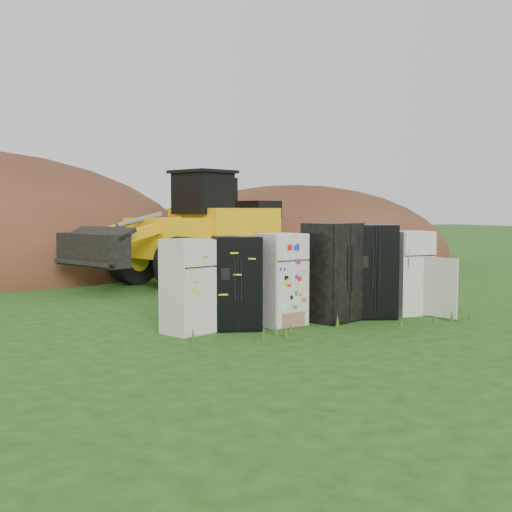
{
  "coord_description": "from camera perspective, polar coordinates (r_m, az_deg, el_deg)",
  "views": [
    {
      "loc": [
        -6.27,
        -10.55,
        2.19
      ],
      "look_at": [
        -0.17,
        2.0,
        1.16
      ],
      "focal_mm": 45.0,
      "sensor_mm": 36.0,
      "label": 1
    }
  ],
  "objects": [
    {
      "name": "fridge_dark_mid",
      "position": [
        12.58,
        6.8,
        -1.43
      ],
      "size": [
        1.18,
        1.07,
        1.92
      ],
      "primitive_type": null,
      "rotation": [
        0.0,
        0.0,
        0.32
      ],
      "color": "black",
      "rests_on": "ground"
    },
    {
      "name": "fridge_black_right",
      "position": [
        13.12,
        10.18,
        -1.34
      ],
      "size": [
        1.17,
        1.08,
        1.87
      ],
      "primitive_type": null,
      "rotation": [
        0.0,
        0.0,
        -0.4
      ],
      "color": "black",
      "rests_on": "ground"
    },
    {
      "name": "fridge_sticker",
      "position": [
        12.06,
        2.22,
        -2.1
      ],
      "size": [
        0.88,
        0.83,
        1.73
      ],
      "primitive_type": null,
      "rotation": [
        0.0,
        0.0,
        0.17
      ],
      "color": "white",
      "rests_on": "ground"
    },
    {
      "name": "wheel_loader",
      "position": [
        18.66,
        -6.63,
        2.57
      ],
      "size": [
        7.43,
        5.09,
        3.33
      ],
      "primitive_type": null,
      "rotation": [
        0.0,
        0.0,
        0.37
      ],
      "color": "#FCA910",
      "rests_on": "ground"
    },
    {
      "name": "dirt_mound_back",
      "position": [
        29.05,
        -15.64,
        -0.28
      ],
      "size": [
        15.61,
        10.4,
        5.12
      ],
      "primitive_type": "ellipsoid",
      "color": "#462416",
      "rests_on": "ground"
    },
    {
      "name": "ground",
      "position": [
        12.47,
        4.76,
        -5.92
      ],
      "size": [
        120.0,
        120.0,
        0.0
      ],
      "primitive_type": "plane",
      "color": "#184512",
      "rests_on": "ground"
    },
    {
      "name": "fridge_black_side",
      "position": [
        11.66,
        -1.77,
        -2.4
      ],
      "size": [
        1.06,
        0.95,
        1.69
      ],
      "primitive_type": null,
      "rotation": [
        0.0,
        0.0,
        -0.34
      ],
      "color": "black",
      "rests_on": "ground"
    },
    {
      "name": "fridge_leftmost",
      "position": [
        11.32,
        -6.12,
        -2.7
      ],
      "size": [
        0.93,
        0.91,
        1.66
      ],
      "primitive_type": null,
      "rotation": [
        0.0,
        0.0,
        0.35
      ],
      "color": "silver",
      "rests_on": "ground"
    },
    {
      "name": "dirt_mound_right",
      "position": [
        25.9,
        3.58,
        -0.65
      ],
      "size": [
        13.6,
        9.97,
        6.3
      ],
      "primitive_type": "ellipsoid",
      "color": "#462416",
      "rests_on": "ground"
    },
    {
      "name": "fridge_open_door",
      "position": [
        13.72,
        13.45,
        -1.44
      ],
      "size": [
        0.83,
        0.78,
        1.73
      ],
      "primitive_type": null,
      "rotation": [
        0.0,
        0.0,
        -0.07
      ],
      "color": "silver",
      "rests_on": "ground"
    }
  ]
}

